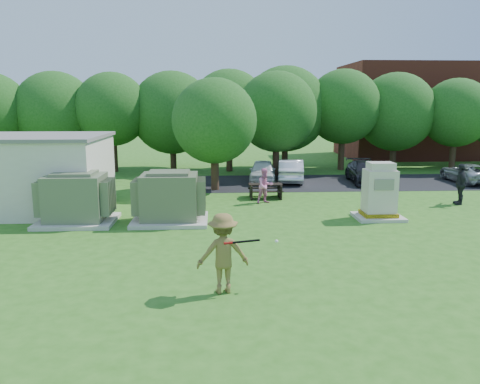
{
  "coord_description": "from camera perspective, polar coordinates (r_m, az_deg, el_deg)",
  "views": [
    {
      "loc": [
        -0.91,
        -13.97,
        4.76
      ],
      "look_at": [
        0.0,
        4.0,
        1.3
      ],
      "focal_mm": 35.0,
      "sensor_mm": 36.0,
      "label": 1
    }
  ],
  "objects": [
    {
      "name": "car_silver_a",
      "position": [
        28.63,
        6.2,
        2.63
      ],
      "size": [
        2.01,
        4.29,
        1.36
      ],
      "primitive_type": "imported",
      "rotation": [
        0.0,
        0.0,
        3.0
      ],
      "color": "silver",
      "rests_on": "ground"
    },
    {
      "name": "person_at_picnic",
      "position": [
        22.32,
        3.08,
        0.75
      ],
      "size": [
        0.99,
        0.89,
        1.68
      ],
      "primitive_type": "imported",
      "rotation": [
        0.0,
        0.0,
        0.37
      ],
      "color": "pink",
      "rests_on": "ground"
    },
    {
      "name": "transformer_right",
      "position": [
        18.94,
        -8.57,
        -0.78
      ],
      "size": [
        3.0,
        2.4,
        2.07
      ],
      "color": "beige",
      "rests_on": "ground"
    },
    {
      "name": "ground",
      "position": [
        14.78,
        0.79,
        -7.89
      ],
      "size": [
        120.0,
        120.0,
        0.0
      ],
      "primitive_type": "plane",
      "color": "#2D6619",
      "rests_on": "ground"
    },
    {
      "name": "person_walking_right",
      "position": [
        24.35,
        25.27,
        0.88
      ],
      "size": [
        0.7,
        1.21,
        1.94
      ],
      "primitive_type": "imported",
      "rotation": [
        0.0,
        0.0,
        4.5
      ],
      "color": "#222327",
      "rests_on": "ground"
    },
    {
      "name": "brick_building",
      "position": [
        45.13,
        22.17,
        9.12
      ],
      "size": [
        15.0,
        8.0,
        8.0
      ],
      "primitive_type": "cube",
      "color": "maroon",
      "rests_on": "ground"
    },
    {
      "name": "car_dark",
      "position": [
        29.03,
        15.05,
        2.36
      ],
      "size": [
        2.15,
        4.59,
        1.29
      ],
      "primitive_type": "imported",
      "rotation": [
        0.0,
        0.0,
        -0.08
      ],
      "color": "black",
      "rests_on": "ground"
    },
    {
      "name": "batting_equipment",
      "position": [
        11.73,
        0.75,
        -6.1
      ],
      "size": [
        1.42,
        0.54,
        0.18
      ],
      "color": "black",
      "rests_on": "ground"
    },
    {
      "name": "person_by_generator",
      "position": [
        20.48,
        17.82,
        -0.95
      ],
      "size": [
        0.65,
        0.57,
        1.49
      ],
      "primitive_type": "imported",
      "rotation": [
        0.0,
        0.0,
        2.66
      ],
      "color": "black",
      "rests_on": "ground"
    },
    {
      "name": "parking_strip",
      "position": [
        28.97,
        12.99,
        1.16
      ],
      "size": [
        20.0,
        6.0,
        0.01
      ],
      "primitive_type": "cube",
      "color": "#232326",
      "rests_on": "ground"
    },
    {
      "name": "transformer_left",
      "position": [
        19.66,
        -19.36,
        -0.85
      ],
      "size": [
        3.0,
        2.4,
        2.07
      ],
      "color": "beige",
      "rests_on": "ground"
    },
    {
      "name": "picnic_table",
      "position": [
        23.62,
        3.12,
        0.36
      ],
      "size": [
        1.69,
        1.27,
        0.72
      ],
      "color": "black",
      "rests_on": "ground"
    },
    {
      "name": "tree_row",
      "position": [
        32.58,
        1.8,
        9.81
      ],
      "size": [
        41.3,
        13.3,
        7.3
      ],
      "color": "#47301E",
      "rests_on": "ground"
    },
    {
      "name": "car_white",
      "position": [
        28.47,
        2.77,
        2.57
      ],
      "size": [
        1.97,
        3.97,
        1.3
      ],
      "primitive_type": "imported",
      "rotation": [
        0.0,
        0.0,
        -0.12
      ],
      "color": "white",
      "rests_on": "ground"
    },
    {
      "name": "generator_cabinet",
      "position": [
        20.11,
        16.62,
        -0.27
      ],
      "size": [
        1.93,
        1.58,
        2.35
      ],
      "color": "beige",
      "rests_on": "ground"
    },
    {
      "name": "batter",
      "position": [
        11.85,
        -2.09,
        -7.47
      ],
      "size": [
        1.42,
        0.95,
        2.05
      ],
      "primitive_type": "imported",
      "rotation": [
        0.0,
        0.0,
        3.29
      ],
      "color": "olive",
      "rests_on": "ground"
    },
    {
      "name": "car_silver_b",
      "position": [
        31.32,
        25.94,
        2.09
      ],
      "size": [
        1.89,
        4.09,
        1.13
      ],
      "primitive_type": "imported",
      "rotation": [
        0.0,
        0.0,
        3.14
      ],
      "color": "#A4A3A8",
      "rests_on": "ground"
    }
  ]
}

